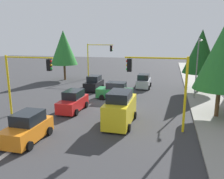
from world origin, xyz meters
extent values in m
plane|color=#353538|center=(0.00, 0.00, 0.00)|extent=(120.00, 120.00, 0.00)
cube|color=gray|center=(-5.00, 10.50, 0.07)|extent=(80.00, 4.00, 0.15)
cube|color=silver|center=(12.30, -3.00, 0.01)|extent=(2.20, 0.36, 0.01)
cone|color=silver|center=(11.00, -3.00, 0.01)|extent=(0.01, 1.10, 1.10)
cylinder|color=yellow|center=(6.00, 7.50, 2.81)|extent=(0.18, 0.18, 5.62)
cylinder|color=yellow|center=(6.00, 5.25, 5.47)|extent=(0.12, 4.50, 0.12)
cube|color=black|center=(6.00, 3.36, 4.89)|extent=(0.36, 0.32, 0.96)
sphere|color=red|center=(6.00, 3.18, 5.19)|extent=(0.18, 0.18, 0.18)
sphere|color=yellow|center=(6.00, 3.18, 4.89)|extent=(0.18, 0.18, 0.18)
sphere|color=green|center=(6.00, 3.18, 4.59)|extent=(0.18, 0.18, 0.18)
cylinder|color=yellow|center=(6.00, -7.50, 2.72)|extent=(0.18, 0.18, 5.45)
cylinder|color=yellow|center=(6.00, -5.25, 5.30)|extent=(0.12, 4.50, 0.12)
cube|color=black|center=(6.00, -3.36, 4.72)|extent=(0.36, 0.32, 0.96)
sphere|color=red|center=(6.00, -3.18, 5.02)|extent=(0.18, 0.18, 0.18)
sphere|color=yellow|center=(6.00, -3.18, 4.72)|extent=(0.18, 0.18, 0.18)
sphere|color=green|center=(6.00, -3.18, 4.42)|extent=(0.18, 0.18, 0.18)
cylinder|color=yellow|center=(-14.00, -7.50, 3.00)|extent=(0.18, 0.18, 6.00)
cylinder|color=yellow|center=(-14.00, -5.25, 5.85)|extent=(0.12, 4.50, 0.12)
cube|color=black|center=(-14.00, -3.36, 5.27)|extent=(0.36, 0.32, 0.96)
sphere|color=red|center=(-14.00, -3.18, 5.57)|extent=(0.18, 0.18, 0.18)
sphere|color=yellow|center=(-14.00, -3.18, 5.27)|extent=(0.18, 0.18, 0.18)
sphere|color=green|center=(-14.00, -3.18, 4.97)|extent=(0.18, 0.18, 0.18)
cylinder|color=slate|center=(-4.00, 9.20, 3.50)|extent=(0.14, 0.14, 7.00)
cylinder|color=slate|center=(-3.10, 9.20, 6.80)|extent=(1.80, 0.10, 0.10)
ellipsoid|color=silver|center=(-2.20, 9.20, 6.65)|extent=(0.56, 0.28, 0.20)
cylinder|color=brown|center=(-12.00, -11.00, 1.40)|extent=(0.36, 0.36, 2.80)
cone|color=#28752D|center=(-12.00, -11.00, 5.40)|extent=(4.48, 4.48, 5.60)
cylinder|color=brown|center=(2.00, 10.50, 1.39)|extent=(0.36, 0.36, 2.78)
cone|color=#28752D|center=(2.00, 10.50, 5.36)|extent=(4.45, 4.45, 5.56)
cylinder|color=brown|center=(-8.00, 10.00, 1.37)|extent=(0.36, 0.36, 2.73)
cone|color=#19511E|center=(-8.00, 10.00, 5.26)|extent=(4.37, 4.37, 5.46)
cube|color=yellow|center=(5.49, 2.57, 1.09)|extent=(4.80, 1.90, 1.85)
cube|color=black|center=(5.73, 2.57, 2.40)|extent=(2.50, 1.67, 0.76)
cylinder|color=black|center=(4.01, 1.56, 0.30)|extent=(0.60, 0.20, 0.60)
cylinder|color=black|center=(4.01, 3.58, 0.30)|extent=(0.60, 0.20, 0.60)
cylinder|color=black|center=(6.98, 1.56, 0.30)|extent=(0.60, 0.20, 0.60)
cylinder|color=black|center=(6.98, 3.58, 0.30)|extent=(0.60, 0.20, 0.60)
cube|color=orange|center=(10.23, -2.84, 0.69)|extent=(3.89, 1.79, 1.05)
cube|color=black|center=(10.04, -2.84, 1.60)|extent=(2.02, 1.58, 0.76)
cylinder|color=black|center=(11.44, -1.89, 0.30)|extent=(0.60, 0.20, 0.60)
cylinder|color=black|center=(11.44, -3.80, 0.30)|extent=(0.60, 0.20, 0.60)
cylinder|color=black|center=(9.03, -1.89, 0.30)|extent=(0.60, 0.20, 0.60)
cylinder|color=black|center=(9.03, -3.80, 0.30)|extent=(0.60, 0.20, 0.60)
cube|color=#1E7238|center=(-2.00, 0.23, 0.69)|extent=(1.75, 4.10, 1.05)
cube|color=black|center=(-2.00, 0.43, 1.60)|extent=(1.54, 2.13, 0.76)
cylinder|color=black|center=(-1.06, -1.04, 0.30)|extent=(0.20, 0.60, 0.60)
cylinder|color=black|center=(-2.94, -1.04, 0.30)|extent=(0.20, 0.60, 0.60)
cylinder|color=black|center=(-1.06, 1.50, 0.30)|extent=(0.20, 0.60, 0.60)
cylinder|color=black|center=(-2.94, 1.50, 0.30)|extent=(0.20, 0.60, 0.60)
cube|color=red|center=(3.33, -2.61, 0.69)|extent=(4.13, 1.68, 1.05)
cube|color=black|center=(3.12, -2.61, 1.60)|extent=(2.15, 1.48, 0.76)
cylinder|color=black|center=(4.61, -1.71, 0.30)|extent=(0.60, 0.20, 0.60)
cylinder|color=black|center=(4.61, -3.51, 0.30)|extent=(0.60, 0.20, 0.60)
cylinder|color=black|center=(2.05, -1.71, 0.30)|extent=(0.60, 0.20, 0.60)
cylinder|color=black|center=(2.05, -3.51, 0.30)|extent=(0.60, 0.20, 0.60)
cube|color=#B2B5BA|center=(-8.87, 2.77, 0.69)|extent=(3.80, 1.70, 1.05)
cube|color=black|center=(-8.68, 2.77, 1.60)|extent=(1.97, 1.50, 0.76)
cylinder|color=black|center=(-10.05, 1.86, 0.30)|extent=(0.60, 0.20, 0.60)
cylinder|color=black|center=(-10.05, 3.68, 0.30)|extent=(0.60, 0.20, 0.60)
cylinder|color=black|center=(-7.69, 1.86, 0.30)|extent=(0.60, 0.20, 0.60)
cylinder|color=black|center=(-7.69, 3.68, 0.30)|extent=(0.60, 0.20, 0.60)
cube|color=black|center=(-5.63, -3.57, 0.69)|extent=(3.77, 1.75, 1.05)
cube|color=black|center=(-5.82, -3.57, 1.60)|extent=(1.96, 1.54, 0.76)
cylinder|color=black|center=(-4.46, -2.64, 0.30)|extent=(0.60, 0.20, 0.60)
cylinder|color=black|center=(-4.46, -4.51, 0.30)|extent=(0.60, 0.20, 0.60)
cylinder|color=black|center=(-6.80, -2.64, 0.30)|extent=(0.60, 0.20, 0.60)
cylinder|color=black|center=(-6.80, -4.51, 0.30)|extent=(0.60, 0.20, 0.60)
camera|label=1|loc=(22.57, 6.33, 6.82)|focal=35.97mm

